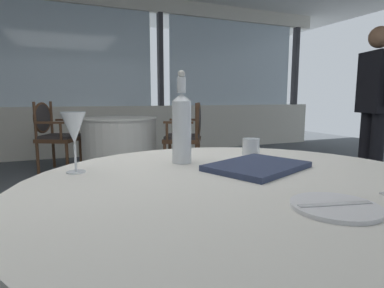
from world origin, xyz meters
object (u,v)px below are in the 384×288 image
object	(u,v)px
side_plate	(335,207)
diner_person_0	(375,99)
menu_book	(257,166)
water_bottle	(182,126)
dining_chair_0_1	(189,132)
wine_glass	(74,129)
dining_chair_0_0	(52,131)
water_tumbler	(251,147)

from	to	relation	value
side_plate	diner_person_0	distance (m)	3.06
side_plate	menu_book	bearing A→B (deg)	80.11
water_bottle	dining_chair_0_1	size ratio (longest dim) A/B	0.38
diner_person_0	water_bottle	bearing A→B (deg)	41.37
wine_glass	menu_book	world-z (taller)	wine_glass
wine_glass	water_bottle	bearing A→B (deg)	2.43
dining_chair_0_0	dining_chair_0_1	xyz separation A→B (m)	(1.63, -0.86, 0.00)
water_tumbler	diner_person_0	world-z (taller)	diner_person_0
side_plate	menu_book	size ratio (longest dim) A/B	0.59
dining_chair_0_1	wine_glass	bearing A→B (deg)	88.35
water_tumbler	side_plate	bearing A→B (deg)	-107.38
dining_chair_0_0	dining_chair_0_1	size ratio (longest dim) A/B	1.01
menu_book	dining_chair_0_0	bearing A→B (deg)	78.63
menu_book	diner_person_0	size ratio (longest dim) A/B	0.20
side_plate	wine_glass	distance (m)	0.82
dining_chair_0_1	diner_person_0	xyz separation A→B (m)	(1.49, -1.47, 0.42)
dining_chair_0_0	dining_chair_0_1	world-z (taller)	dining_chair_0_0
wine_glass	dining_chair_0_1	size ratio (longest dim) A/B	0.22
side_plate	dining_chair_0_0	size ratio (longest dim) A/B	0.21
menu_book	side_plate	bearing A→B (deg)	-122.44
water_bottle	diner_person_0	distance (m)	2.85
side_plate	dining_chair_0_1	size ratio (longest dim) A/B	0.22
side_plate	water_tumbler	world-z (taller)	water_tumbler
side_plate	water_bottle	world-z (taller)	water_bottle
wine_glass	dining_chair_0_1	distance (m)	3.06
water_bottle	menu_book	xyz separation A→B (m)	(0.21, -0.21, -0.13)
wine_glass	diner_person_0	bearing A→B (deg)	21.59
side_plate	dining_chair_0_0	world-z (taller)	dining_chair_0_0
wine_glass	menu_book	bearing A→B (deg)	-17.94
side_plate	dining_chair_0_0	xyz separation A→B (m)	(-0.66, 4.12, -0.19)
wine_glass	dining_chair_0_0	distance (m)	3.53
wine_glass	side_plate	bearing A→B (deg)	-49.13
dining_chair_0_1	diner_person_0	world-z (taller)	diner_person_0
menu_book	dining_chair_0_0	xyz separation A→B (m)	(-0.73, 3.71, -0.19)
dining_chair_0_0	dining_chair_0_1	bearing A→B (deg)	0.00
diner_person_0	water_tumbler	bearing A→B (deg)	43.88
water_bottle	diner_person_0	world-z (taller)	diner_person_0
dining_chair_0_0	dining_chair_0_1	distance (m)	1.85
dining_chair_0_0	diner_person_0	world-z (taller)	diner_person_0
water_bottle	water_tumbler	bearing A→B (deg)	5.35
side_plate	water_tumbler	xyz separation A→B (m)	(0.21, 0.66, 0.03)
water_bottle	diner_person_0	size ratio (longest dim) A/B	0.21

